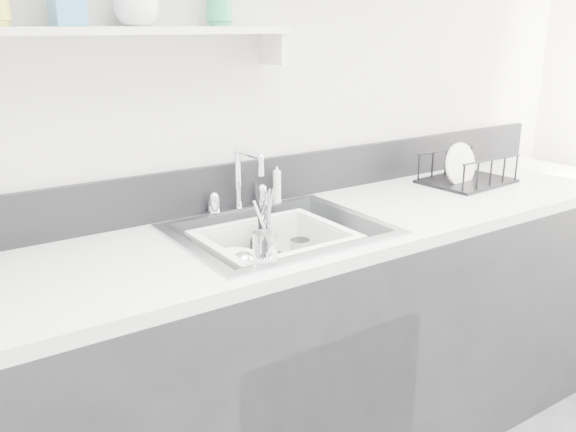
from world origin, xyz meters
TOP-DOWN VIEW (x-y plane):
  - counter_run at (0.00, 1.19)m, footprint 3.20×0.62m
  - backsplash at (0.00, 1.49)m, footprint 3.20×0.02m
  - sink at (0.00, 1.19)m, footprint 0.64×0.52m
  - faucet at (0.00, 1.44)m, footprint 0.26×0.18m
  - side_sprayer at (0.16, 1.44)m, footprint 0.03×0.03m
  - wall_shelf at (-0.35, 1.42)m, footprint 1.00×0.16m
  - wash_tub at (-0.03, 1.17)m, footprint 0.45×0.37m
  - plate_stack at (-0.13, 1.17)m, footprint 0.26×0.25m
  - utensil_cup at (-0.02, 1.26)m, footprint 0.08×0.08m
  - ladle at (-0.05, 1.18)m, footprint 0.32×0.21m
  - tumbler_in_tub at (0.10, 1.22)m, footprint 0.08×0.08m
  - tumbler_counter at (-0.19, 0.97)m, footprint 0.09×0.09m
  - dish_rack at (0.97, 1.27)m, footprint 0.37×0.29m
  - bowl_small at (0.07, 1.11)m, footprint 0.13×0.13m

SIDE VIEW (x-z plane):
  - counter_run at x=0.00m, z-range 0.00..0.92m
  - bowl_small at x=0.07m, z-range 0.77..0.80m
  - plate_stack at x=-0.13m, z-range 0.74..0.84m
  - ladle at x=-0.05m, z-range 0.77..0.85m
  - tumbler_in_tub at x=0.10m, z-range 0.77..0.86m
  - utensil_cup at x=-0.02m, z-range 0.69..0.97m
  - sink at x=0.00m, z-range 0.73..0.93m
  - wash_tub at x=-0.03m, z-range 0.75..0.92m
  - tumbler_counter at x=-0.19m, z-range 0.92..1.01m
  - faucet at x=0.00m, z-range 0.87..1.09m
  - dish_rack at x=0.97m, z-range 0.92..1.04m
  - side_sprayer at x=0.16m, z-range 0.92..1.06m
  - backsplash at x=0.00m, z-range 0.92..1.08m
  - wall_shelf at x=-0.35m, z-range 1.45..1.57m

